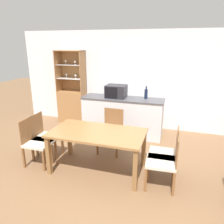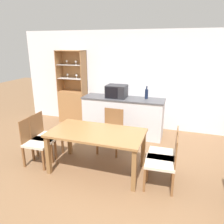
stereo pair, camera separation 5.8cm
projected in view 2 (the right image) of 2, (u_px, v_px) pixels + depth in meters
name	position (u px, v px, depth m)	size (l,w,h in m)	color
ground_plane	(106.00, 178.00, 3.78)	(18.00, 18.00, 0.00)	brown
wall_back	(139.00, 80.00, 5.77)	(6.80, 0.06, 2.55)	silver
kitchen_counter	(123.00, 116.00, 5.45)	(2.00, 0.58, 0.95)	silver
display_cabinet	(73.00, 101.00, 6.34)	(0.78, 0.39, 2.03)	#A37042
dining_table	(97.00, 137.00, 3.83)	(1.65, 0.89, 0.75)	olive
dining_chair_side_left_near	(37.00, 141.00, 4.12)	(0.48, 0.48, 0.90)	beige
dining_chair_side_right_near	(163.00, 161.00, 3.42)	(0.48, 0.48, 0.90)	beige
dining_chair_side_left_far	(45.00, 136.00, 4.36)	(0.47, 0.47, 0.90)	beige
dining_chair_head_far	(111.00, 131.00, 4.61)	(0.47, 0.47, 0.90)	beige
dining_chair_side_right_far	(165.00, 154.00, 3.66)	(0.47, 0.47, 0.90)	beige
microwave	(117.00, 91.00, 5.31)	(0.48, 0.40, 0.30)	#232328
wine_bottle	(146.00, 94.00, 5.20)	(0.08, 0.08, 0.30)	#141E38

